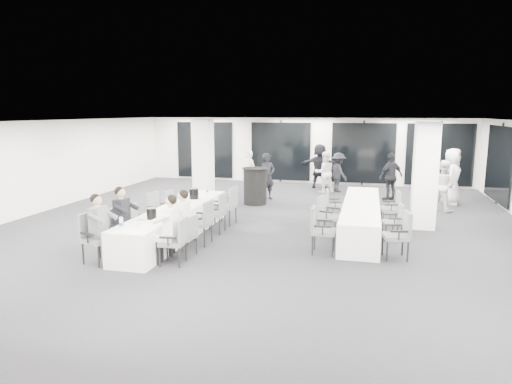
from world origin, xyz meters
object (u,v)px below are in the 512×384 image
chair_main_left_mid (137,220)px  chair_side_right_near (400,232)px  chair_main_left_far (172,204)px  standing_guest_g (248,169)px  chair_side_left_far (332,203)px  chair_side_right_far (393,206)px  standing_guest_h (443,182)px  ice_bucket_far (194,194)px  standing_guest_d (391,174)px  banquet_table_side (361,217)px  cocktail_table (255,186)px  chair_main_left_second (118,227)px  standing_guest_a (267,173)px  chair_main_right_fourth (218,210)px  ice_bucket_near (152,214)px  chair_main_right_mid (203,220)px  chair_main_left_fourth (157,208)px  chair_main_right_near (176,238)px  standing_guest_b (325,170)px  standing_guest_e (452,173)px  chair_side_left_near (320,227)px  banquet_table_main (176,223)px  chair_main_right_second (187,233)px  chair_side_right_mid (396,219)px  standing_guest_f (320,163)px  chair_main_right_far (228,203)px  chair_side_left_mid (327,213)px  standing_guest_c (338,170)px  chair_main_left_near (95,234)px

chair_main_left_mid → chair_side_right_near: chair_side_right_near is taller
chair_main_left_far → standing_guest_g: size_ratio=0.46×
chair_side_left_far → chair_side_right_far: bearing=77.1°
standing_guest_h → ice_bucket_far: size_ratio=6.43×
chair_main_left_far → standing_guest_d: bearing=140.9°
banquet_table_side → cocktail_table: size_ratio=4.11×
chair_main_left_second → standing_guest_h: (7.62, 6.14, 0.36)m
chair_main_left_mid → standing_guest_a: bearing=165.7°
cocktail_table → chair_side_left_far: bearing=-33.7°
chair_main_right_fourth → ice_bucket_near: 2.11m
cocktail_table → standing_guest_g: (-0.71, 1.76, 0.32)m
cocktail_table → chair_main_right_mid: 4.87m
chair_main_left_fourth → chair_main_right_near: 3.04m
chair_main_left_far → standing_guest_b: size_ratio=0.48×
standing_guest_d → standing_guest_e: standing_guest_e is taller
chair_main_left_mid → chair_side_left_near: size_ratio=0.86×
banquet_table_side → chair_side_right_far: chair_side_right_far is taller
banquet_table_main → chair_side_right_far: bearing=26.4°
chair_side_left_far → standing_guest_g: standing_guest_g is taller
chair_main_right_second → standing_guest_a: size_ratio=0.48×
chair_side_right_mid → standing_guest_d: size_ratio=0.46×
ice_bucket_near → chair_side_right_far: bearing=36.0°
chair_main_left_mid → standing_guest_e: 10.29m
chair_main_left_mid → chair_main_right_fourth: 2.00m
cocktail_table → chair_side_left_near: bearing=-61.3°
standing_guest_a → standing_guest_f: 3.28m
chair_side_right_far → standing_guest_f: bearing=18.7°
chair_main_left_fourth → banquet_table_main: bearing=64.6°
chair_main_right_far → standing_guest_b: 5.99m
chair_side_left_mid → standing_guest_f: standing_guest_f is taller
chair_side_left_mid → standing_guest_e: size_ratio=0.46×
chair_main_left_second → standing_guest_c: size_ratio=0.55×
banquet_table_main → chair_main_right_fourth: chair_main_right_fourth is taller
chair_side_left_near → chair_main_right_second: bearing=-71.9°
chair_main_left_second → standing_guest_f: size_ratio=0.46×
chair_main_right_second → standing_guest_c: size_ratio=0.51×
banquet_table_main → chair_main_right_mid: size_ratio=4.82×
banquet_table_main → chair_main_right_second: size_ratio=5.68×
chair_main_right_far → chair_main_left_mid: bearing=147.4°
chair_main_left_fourth → standing_guest_a: (1.92, 4.70, 0.37)m
chair_side_left_mid → chair_side_right_mid: chair_side_left_mid is taller
chair_main_left_fourth → standing_guest_g: bearing=-176.2°
standing_guest_c → chair_side_right_near: bearing=156.6°
chair_main_left_second → standing_guest_e: (8.04, 7.25, 0.52)m
chair_main_left_near → banquet_table_main: bearing=172.8°
chair_main_right_far → standing_guest_e: size_ratio=0.49×
chair_main_right_mid → chair_side_left_far: bearing=-38.5°
banquet_table_main → chair_side_right_near: (5.22, -0.37, 0.20)m
chair_main_right_mid → chair_side_right_near: (4.38, 0.01, -0.02)m
cocktail_table → chair_main_left_second: size_ratio=1.29×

